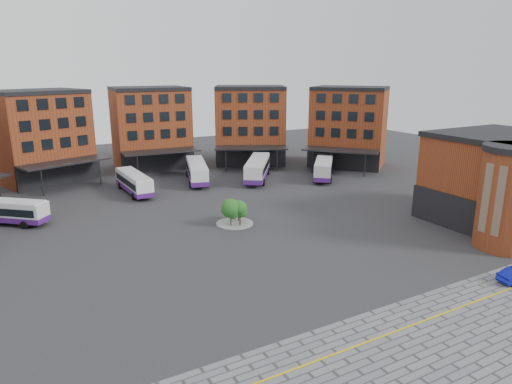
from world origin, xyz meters
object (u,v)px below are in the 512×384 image
tree_island (236,210)px  bus_c (134,182)px  bus_d (197,171)px  bus_e (257,168)px  bus_f (324,167)px  bus_b (5,211)px

tree_island → bus_c: 20.95m
bus_d → bus_e: (9.27, -3.49, 0.11)m
bus_c → bus_f: 30.89m
bus_d → bus_b: bearing=-146.0°
bus_c → bus_b: bearing=-161.8°
tree_island → bus_b: 27.27m
bus_b → bus_c: 18.02m
bus_b → bus_c: bus_c is taller
tree_island → bus_f: tree_island is taller
bus_d → bus_e: bus_e is taller
bus_c → bus_e: bearing=-6.5°
bus_e → bus_f: size_ratio=1.12×
bus_b → bus_e: bearing=-41.9°
tree_island → bus_c: (-6.78, 19.82, -0.12)m
bus_e → tree_island: bearing=-90.0°
bus_d → bus_f: bearing=-4.1°
tree_island → bus_b: size_ratio=0.47×
bus_d → bus_f: 21.10m
tree_island → bus_f: size_ratio=0.42×
bus_d → bus_f: size_ratio=1.14×
bus_e → bus_f: 11.20m
bus_b → bus_c: (16.89, 6.28, 0.07)m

